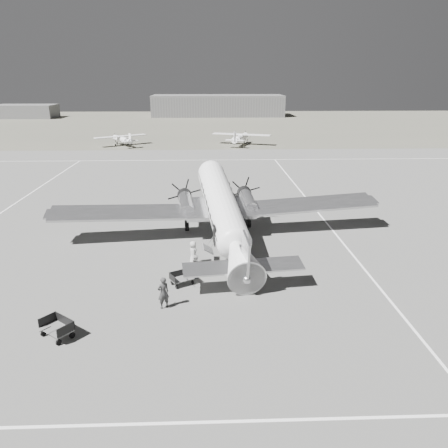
{
  "coord_description": "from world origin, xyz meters",
  "views": [
    {
      "loc": [
        1.63,
        -27.02,
        12.2
      ],
      "look_at": [
        2.72,
        2.53,
        2.2
      ],
      "focal_mm": 35.0,
      "sensor_mm": 36.0,
      "label": 1
    }
  ],
  "objects_px": {
    "shed_secondary": "(26,111)",
    "baggage_cart_far": "(57,329)",
    "light_plane_left": "(122,140)",
    "ramp_agent": "(196,266)",
    "dc3_airliner": "(223,211)",
    "light_plane_right": "(241,139)",
    "hangar_main": "(218,106)",
    "ground_crew": "(163,293)",
    "baggage_cart_near": "(182,278)",
    "passenger": "(193,253)"
  },
  "relations": [
    {
      "from": "shed_secondary",
      "to": "ground_crew",
      "type": "height_order",
      "value": "shed_secondary"
    },
    {
      "from": "light_plane_left",
      "to": "baggage_cart_near",
      "type": "height_order",
      "value": "light_plane_left"
    },
    {
      "from": "ramp_agent",
      "to": "hangar_main",
      "type": "bearing_deg",
      "value": -15.87
    },
    {
      "from": "baggage_cart_near",
      "to": "ramp_agent",
      "type": "distance_m",
      "value": 1.43
    },
    {
      "from": "dc3_airliner",
      "to": "light_plane_left",
      "type": "distance_m",
      "value": 53.47
    },
    {
      "from": "baggage_cart_near",
      "to": "baggage_cart_far",
      "type": "distance_m",
      "value": 8.05
    },
    {
      "from": "baggage_cart_far",
      "to": "baggage_cart_near",
      "type": "bearing_deg",
      "value": 82.3
    },
    {
      "from": "shed_secondary",
      "to": "ground_crew",
      "type": "distance_m",
      "value": 131.98
    },
    {
      "from": "baggage_cart_far",
      "to": "passenger",
      "type": "bearing_deg",
      "value": 91.98
    },
    {
      "from": "ramp_agent",
      "to": "passenger",
      "type": "bearing_deg",
      "value": -7.0
    },
    {
      "from": "ground_crew",
      "to": "hangar_main",
      "type": "bearing_deg",
      "value": -122.84
    },
    {
      "from": "shed_secondary",
      "to": "baggage_cart_far",
      "type": "distance_m",
      "value": 132.55
    },
    {
      "from": "light_plane_left",
      "to": "passenger",
      "type": "height_order",
      "value": "light_plane_left"
    },
    {
      "from": "dc3_airliner",
      "to": "light_plane_left",
      "type": "relative_size",
      "value": 2.67
    },
    {
      "from": "hangar_main",
      "to": "dc3_airliner",
      "type": "distance_m",
      "value": 115.49
    },
    {
      "from": "light_plane_left",
      "to": "passenger",
      "type": "bearing_deg",
      "value": -108.13
    },
    {
      "from": "light_plane_left",
      "to": "baggage_cart_far",
      "type": "height_order",
      "value": "light_plane_left"
    },
    {
      "from": "hangar_main",
      "to": "light_plane_right",
      "type": "distance_m",
      "value": 64.6
    },
    {
      "from": "hangar_main",
      "to": "ground_crew",
      "type": "height_order",
      "value": "hangar_main"
    },
    {
      "from": "ramp_agent",
      "to": "passenger",
      "type": "distance_m",
      "value": 1.98
    },
    {
      "from": "dc3_airliner",
      "to": "baggage_cart_far",
      "type": "relative_size",
      "value": 15.8
    },
    {
      "from": "light_plane_left",
      "to": "light_plane_right",
      "type": "distance_m",
      "value": 22.11
    },
    {
      "from": "hangar_main",
      "to": "light_plane_left",
      "type": "distance_m",
      "value": 67.65
    },
    {
      "from": "dc3_airliner",
      "to": "light_plane_left",
      "type": "xyz_separation_m",
      "value": [
        -17.02,
        50.67,
        -1.5
      ]
    },
    {
      "from": "passenger",
      "to": "hangar_main",
      "type": "bearing_deg",
      "value": -5.59
    },
    {
      "from": "light_plane_right",
      "to": "ground_crew",
      "type": "height_order",
      "value": "light_plane_right"
    },
    {
      "from": "light_plane_right",
      "to": "ground_crew",
      "type": "relative_size",
      "value": 6.03
    },
    {
      "from": "shed_secondary",
      "to": "ramp_agent",
      "type": "xyz_separation_m",
      "value": [
        55.79,
        -116.44,
        -1.26
      ]
    },
    {
      "from": "baggage_cart_far",
      "to": "ground_crew",
      "type": "relative_size",
      "value": 0.91
    },
    {
      "from": "light_plane_right",
      "to": "ramp_agent",
      "type": "relative_size",
      "value": 7.54
    },
    {
      "from": "hangar_main",
      "to": "shed_secondary",
      "type": "xyz_separation_m",
      "value": [
        -60.0,
        -5.0,
        -1.3
      ]
    },
    {
      "from": "hangar_main",
      "to": "light_plane_left",
      "type": "height_order",
      "value": "hangar_main"
    },
    {
      "from": "ground_crew",
      "to": "ramp_agent",
      "type": "relative_size",
      "value": 1.25
    },
    {
      "from": "light_plane_right",
      "to": "baggage_cart_near",
      "type": "bearing_deg",
      "value": -78.78
    },
    {
      "from": "dc3_airliner",
      "to": "baggage_cart_far",
      "type": "distance_m",
      "value": 15.42
    },
    {
      "from": "shed_secondary",
      "to": "hangar_main",
      "type": "bearing_deg",
      "value": 4.76
    },
    {
      "from": "light_plane_right",
      "to": "baggage_cart_far",
      "type": "relative_size",
      "value": 6.61
    },
    {
      "from": "light_plane_right",
      "to": "passenger",
      "type": "xyz_separation_m",
      "value": [
        -7.26,
        -54.97,
        -0.32
      ]
    },
    {
      "from": "baggage_cart_near",
      "to": "passenger",
      "type": "relative_size",
      "value": 0.87
    },
    {
      "from": "baggage_cart_far",
      "to": "passenger",
      "type": "relative_size",
      "value": 1.01
    },
    {
      "from": "dc3_airliner",
      "to": "ground_crew",
      "type": "distance_m",
      "value": 10.69
    },
    {
      "from": "hangar_main",
      "to": "ground_crew",
      "type": "xyz_separation_m",
      "value": [
        -5.92,
        -125.38,
        -2.38
      ]
    },
    {
      "from": "dc3_airliner",
      "to": "ground_crew",
      "type": "height_order",
      "value": "dc3_airliner"
    },
    {
      "from": "light_plane_left",
      "to": "ramp_agent",
      "type": "distance_m",
      "value": 58.62
    },
    {
      "from": "light_plane_left",
      "to": "ramp_agent",
      "type": "xyz_separation_m",
      "value": [
        15.09,
        -56.65,
        -0.3
      ]
    },
    {
      "from": "light_plane_left",
      "to": "light_plane_right",
      "type": "xyz_separation_m",
      "value": [
        22.11,
        0.29,
        0.12
      ]
    },
    {
      "from": "shed_secondary",
      "to": "light_plane_left",
      "type": "height_order",
      "value": "shed_secondary"
    },
    {
      "from": "shed_secondary",
      "to": "light_plane_left",
      "type": "xyz_separation_m",
      "value": [
        40.7,
        -59.8,
        -0.97
      ]
    },
    {
      "from": "shed_secondary",
      "to": "ramp_agent",
      "type": "bearing_deg",
      "value": -64.4
    },
    {
      "from": "light_plane_right",
      "to": "baggage_cart_near",
      "type": "relative_size",
      "value": 7.66
    }
  ]
}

